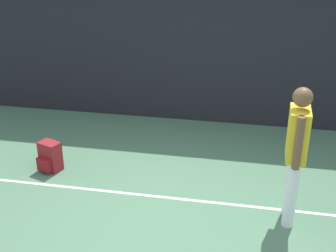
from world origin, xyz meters
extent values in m
plane|color=#4C7556|center=(0.00, 0.00, 0.00)|extent=(12.00, 12.00, 0.00)
cube|color=black|center=(0.00, 3.00, 1.41)|extent=(10.00, 0.10, 2.82)
cube|color=white|center=(0.00, 0.32, 0.00)|extent=(9.00, 0.05, 0.00)
cylinder|color=white|center=(1.53, 0.01, 0.42)|extent=(0.14, 0.14, 0.85)
cylinder|color=white|center=(1.54, 0.25, 0.42)|extent=(0.14, 0.14, 0.85)
cube|color=yellow|center=(1.53, 0.13, 1.15)|extent=(0.23, 0.41, 0.60)
sphere|color=brown|center=(1.53, 0.13, 1.59)|extent=(0.22, 0.22, 0.22)
cylinder|color=brown|center=(1.53, -0.09, 1.14)|extent=(0.09, 0.09, 0.62)
cylinder|color=brown|center=(1.54, 0.35, 1.14)|extent=(0.09, 0.09, 0.62)
cube|color=maroon|center=(-1.81, 0.74, 0.22)|extent=(0.35, 0.29, 0.44)
cube|color=maroon|center=(-1.86, 0.61, 0.14)|extent=(0.23, 0.15, 0.20)
camera|label=1|loc=(0.97, -4.61, 3.28)|focal=47.97mm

